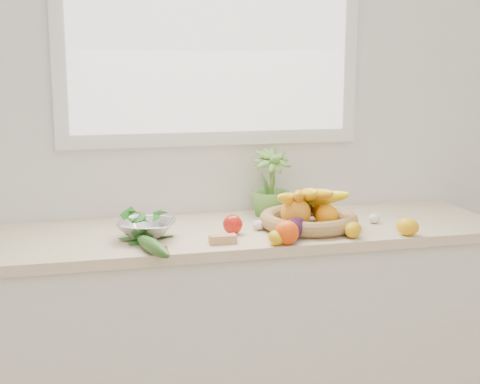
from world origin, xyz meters
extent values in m
cube|color=white|center=(0.00, 2.25, 1.35)|extent=(4.50, 0.02, 2.70)
cube|color=silver|center=(0.00, 1.95, 0.43)|extent=(2.20, 0.58, 0.86)
cube|color=beige|center=(0.00, 1.95, 0.88)|extent=(2.24, 0.62, 0.04)
cube|color=white|center=(0.00, 2.23, 1.75)|extent=(1.30, 0.03, 1.10)
cube|color=white|center=(0.00, 2.21, 1.75)|extent=(1.18, 0.01, 0.98)
sphere|color=#FF4808|center=(0.16, 1.67, 0.94)|extent=(0.12, 0.12, 0.09)
ellipsoid|color=#ECAA0C|center=(0.12, 1.67, 0.93)|extent=(0.07, 0.08, 0.05)
ellipsoid|color=#D6A10B|center=(0.43, 1.70, 0.93)|extent=(0.10, 0.10, 0.06)
ellipsoid|color=#F3A80D|center=(0.65, 1.68, 0.93)|extent=(0.11, 0.11, 0.07)
sphere|color=red|center=(0.00, 1.86, 0.94)|extent=(0.09, 0.09, 0.08)
cube|color=tan|center=(-0.06, 1.74, 0.92)|extent=(0.10, 0.04, 0.03)
ellipsoid|color=white|center=(0.12, 1.90, 0.92)|extent=(0.06, 0.06, 0.04)
ellipsoid|color=white|center=(0.44, 1.97, 0.92)|extent=(0.05, 0.05, 0.04)
ellipsoid|color=silver|center=(0.61, 1.89, 0.92)|extent=(0.05, 0.05, 0.04)
ellipsoid|color=#2F0F37|center=(0.20, 1.73, 0.94)|extent=(0.19, 0.20, 0.08)
ellipsoid|color=#1C4E17|center=(-0.32, 1.67, 0.93)|extent=(0.12, 0.28, 0.05)
sphere|color=red|center=(-0.29, 1.67, 0.91)|extent=(0.03, 0.03, 0.03)
imported|color=#558A32|center=(0.23, 2.13, 1.03)|extent=(0.20, 0.20, 0.31)
cylinder|color=#AE7A4D|center=(0.32, 1.89, 0.91)|extent=(0.36, 0.36, 0.01)
torus|color=#B0854E|center=(0.32, 1.89, 0.93)|extent=(0.43, 0.43, 0.06)
sphere|color=orange|center=(0.26, 1.86, 0.97)|extent=(0.13, 0.13, 0.12)
sphere|color=orange|center=(0.38, 1.83, 0.96)|extent=(0.10, 0.10, 0.09)
sphere|color=orange|center=(0.40, 1.93, 0.96)|extent=(0.09, 0.09, 0.09)
ellipsoid|color=#1C3116|center=(0.31, 1.96, 0.97)|extent=(0.11, 0.11, 0.12)
ellipsoid|color=yellow|center=(0.25, 1.87, 1.02)|extent=(0.21, 0.22, 0.11)
ellipsoid|color=#FFA815|center=(0.28, 1.88, 1.03)|extent=(0.14, 0.26, 0.11)
ellipsoid|color=yellow|center=(0.31, 1.88, 1.04)|extent=(0.07, 0.27, 0.11)
ellipsoid|color=#FFAD15|center=(0.34, 1.88, 1.03)|extent=(0.10, 0.27, 0.11)
ellipsoid|color=yellow|center=(0.38, 1.87, 1.02)|extent=(0.18, 0.25, 0.11)
cylinder|color=silver|center=(-0.33, 1.87, 0.91)|extent=(0.11, 0.11, 0.02)
imported|color=silver|center=(-0.33, 1.87, 0.94)|extent=(0.27, 0.27, 0.05)
ellipsoid|color=#215E17|center=(-0.33, 1.87, 0.98)|extent=(0.21, 0.21, 0.07)
camera|label=1|loc=(-0.57, -0.57, 1.56)|focal=50.00mm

